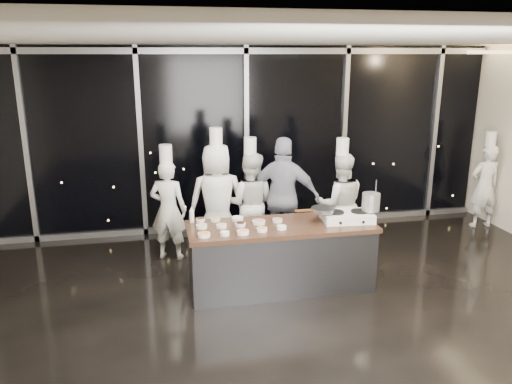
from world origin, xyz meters
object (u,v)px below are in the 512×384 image
at_px(demo_counter, 281,256).
at_px(chef_right, 340,203).
at_px(frying_pan, 322,210).
at_px(chef_center, 250,203).
at_px(stove, 347,216).
at_px(chef_left, 217,200).
at_px(stock_pot, 371,202).
at_px(chef_side, 484,185).
at_px(chef_far_left, 168,208).
at_px(guest, 284,198).

height_order(demo_counter, chef_right, chef_right).
xyz_separation_m(frying_pan, chef_center, (-0.72, 1.31, -0.25)).
xyz_separation_m(stove, chef_left, (-1.58, 1.32, -0.06)).
xyz_separation_m(stove, stock_pot, (0.31, -0.03, 0.19)).
bearing_deg(chef_side, chef_right, 12.70).
height_order(frying_pan, chef_far_left, chef_far_left).
height_order(chef_center, guest, guest).
distance_m(chef_left, chef_side, 4.90).
distance_m(frying_pan, stock_pot, 0.66).
relative_size(stove, guest, 0.37).
distance_m(chef_center, chef_side, 4.37).
relative_size(chef_center, guest, 0.99).
bearing_deg(guest, demo_counter, 96.84).
bearing_deg(guest, chef_left, 12.80).
height_order(chef_left, chef_side, chef_left).
bearing_deg(chef_center, chef_right, -173.43).
bearing_deg(demo_counter, chef_right, 40.04).
distance_m(stove, guest, 1.27).
height_order(stove, chef_right, chef_right).
xyz_separation_m(demo_counter, chef_center, (-0.16, 1.32, 0.36)).
relative_size(chef_left, guest, 1.08).
relative_size(demo_counter, chef_left, 1.22).
bearing_deg(chef_left, chef_center, -175.38).
distance_m(stove, chef_left, 2.06).
relative_size(demo_counter, frying_pan, 4.40).
distance_m(stove, chef_right, 1.10).
distance_m(demo_counter, frying_pan, 0.83).
distance_m(chef_far_left, chef_center, 1.26).
relative_size(stove, stock_pot, 2.94).
relative_size(stove, chef_right, 0.38).
height_order(stock_pot, chef_right, chef_right).
bearing_deg(chef_side, frying_pan, 24.75).
height_order(demo_counter, guest, guest).
bearing_deg(stove, chef_side, 32.42).
relative_size(guest, chef_right, 1.02).
bearing_deg(stock_pot, demo_counter, 176.58).
xyz_separation_m(frying_pan, guest, (-0.24, 1.09, -0.13)).
xyz_separation_m(chef_center, chef_side, (4.36, 0.36, -0.03)).
distance_m(chef_right, chef_side, 3.08).
xyz_separation_m(stock_pot, chef_far_left, (-2.63, 1.41, -0.36)).
relative_size(stock_pot, guest, 0.13).
bearing_deg(frying_pan, chef_side, 29.61).
bearing_deg(guest, stove, 140.14).
bearing_deg(chef_side, stock_pot, 30.40).
distance_m(stock_pot, chef_far_left, 3.00).
xyz_separation_m(stove, guest, (-0.58, 1.14, -0.03)).
height_order(stove, chef_far_left, chef_far_left).
bearing_deg(stove, chef_center, 132.82).
bearing_deg(guest, frying_pan, 125.69).
height_order(chef_far_left, chef_side, chef_far_left).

